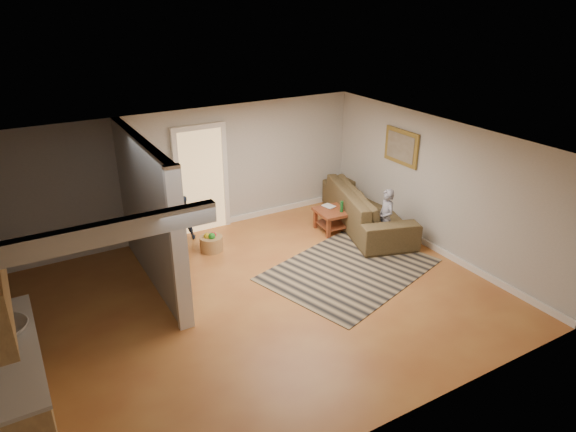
% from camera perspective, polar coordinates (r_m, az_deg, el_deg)
% --- Properties ---
extents(ground, '(7.50, 7.50, 0.00)m').
position_cam_1_polar(ground, '(8.31, -3.53, -9.40)').
color(ground, '#974C26').
rests_on(ground, ground).
extents(room_shell, '(7.54, 6.02, 2.52)m').
position_cam_1_polar(room_shell, '(7.62, -12.43, -0.68)').
color(room_shell, '#A6A49F').
rests_on(room_shell, ground).
extents(area_rug, '(3.36, 2.85, 0.01)m').
position_cam_1_polar(area_rug, '(9.20, 6.84, -5.92)').
color(area_rug, black).
rests_on(area_rug, ground).
extents(sofa, '(1.90, 3.03, 0.83)m').
position_cam_1_polar(sofa, '(10.93, 8.65, -1.02)').
color(sofa, '#473B23').
rests_on(sofa, ground).
extents(coffee_table, '(1.20, 0.76, 0.68)m').
position_cam_1_polar(coffee_table, '(10.62, 6.25, 0.42)').
color(coffee_table, maroon).
rests_on(coffee_table, ground).
extents(tv_console, '(0.75, 1.25, 1.01)m').
position_cam_1_polar(tv_console, '(9.57, -13.55, -0.75)').
color(tv_console, maroon).
rests_on(tv_console, ground).
extents(speaker_left, '(0.13, 0.13, 1.07)m').
position_cam_1_polar(speaker_left, '(8.21, -11.85, -5.99)').
color(speaker_left, black).
rests_on(speaker_left, ground).
extents(speaker_right, '(0.12, 0.12, 1.10)m').
position_cam_1_polar(speaker_right, '(10.16, -12.35, 0.08)').
color(speaker_right, black).
rests_on(speaker_right, ground).
extents(toy_basket, '(0.43, 0.43, 0.39)m').
position_cam_1_polar(toy_basket, '(9.83, -8.52, -2.95)').
color(toy_basket, olive).
rests_on(toy_basket, ground).
extents(child, '(0.37, 0.48, 1.17)m').
position_cam_1_polar(child, '(10.12, 10.56, -3.30)').
color(child, gray).
rests_on(child, ground).
extents(toddler, '(0.45, 0.36, 0.92)m').
position_cam_1_polar(toddler, '(10.42, -11.40, -2.53)').
color(toddler, '#212D45').
rests_on(toddler, ground).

